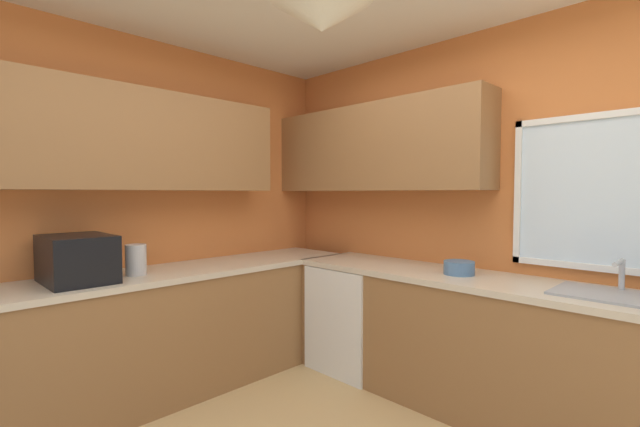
# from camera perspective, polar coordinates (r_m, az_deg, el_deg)

# --- Properties ---
(room_shell) EXTENTS (3.98, 3.54, 2.64)m
(room_shell) POSITION_cam_1_polar(r_m,az_deg,el_deg) (2.77, -3.28, 11.11)
(room_shell) COLOR #D17238
(room_shell) RESTS_ON ground_plane
(counter_run_left) EXTENTS (0.65, 3.15, 0.88)m
(counter_run_left) POSITION_cam_1_polar(r_m,az_deg,el_deg) (3.29, -20.94, -14.87)
(counter_run_left) COLOR olive
(counter_run_left) RESTS_ON ground_plane
(counter_run_back) EXTENTS (3.07, 0.65, 0.88)m
(counter_run_back) POSITION_cam_1_polar(r_m,az_deg,el_deg) (3.02, 23.28, -16.53)
(counter_run_back) COLOR olive
(counter_run_back) RESTS_ON ground_plane
(dishwasher) EXTENTS (0.60, 0.60, 0.84)m
(dishwasher) POSITION_cam_1_polar(r_m,az_deg,el_deg) (3.58, 4.90, -13.64)
(dishwasher) COLOR white
(dishwasher) RESTS_ON ground_plane
(microwave) EXTENTS (0.48, 0.36, 0.29)m
(microwave) POSITION_cam_1_polar(r_m,az_deg,el_deg) (3.00, -29.92, -5.31)
(microwave) COLOR black
(microwave) RESTS_ON counter_run_left
(kettle) EXTENTS (0.13, 0.13, 0.21)m
(kettle) POSITION_cam_1_polar(r_m,az_deg,el_deg) (3.10, -23.57, -5.73)
(kettle) COLOR #B7B7BC
(kettle) RESTS_ON counter_run_left
(sink_assembly) EXTENTS (0.57, 0.40, 0.19)m
(sink_assembly) POSITION_cam_1_polar(r_m,az_deg,el_deg) (2.76, 34.99, -8.95)
(sink_assembly) COLOR #9EA0A5
(sink_assembly) RESTS_ON counter_run_back
(bowl) EXTENTS (0.20, 0.20, 0.09)m
(bowl) POSITION_cam_1_polar(r_m,az_deg,el_deg) (3.02, 18.24, -6.96)
(bowl) COLOR #4C7099
(bowl) RESTS_ON counter_run_back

